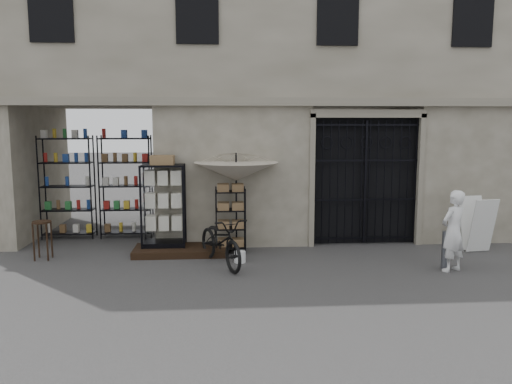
{
  "coord_description": "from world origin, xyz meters",
  "views": [
    {
      "loc": [
        -1.53,
        -8.97,
        2.78
      ],
      "look_at": [
        -0.8,
        1.4,
        1.35
      ],
      "focal_mm": 35.0,
      "sensor_mm": 36.0,
      "label": 1
    }
  ],
  "objects": [
    {
      "name": "ground",
      "position": [
        0.0,
        0.0,
        0.0
      ],
      "size": [
        80.0,
        80.0,
        0.0
      ],
      "primitive_type": "plane",
      "color": "black",
      "rests_on": "ground"
    },
    {
      "name": "steel_bollard",
      "position": [
        2.77,
        0.1,
        0.37
      ],
      "size": [
        0.16,
        0.16,
        0.74
      ],
      "primitive_type": "cylinder",
      "rotation": [
        0.0,
        0.0,
        0.18
      ],
      "color": "slate",
      "rests_on": "ground"
    },
    {
      "name": "wire_rack",
      "position": [
        -1.33,
        1.63,
        0.7
      ],
      "size": [
        0.73,
        0.63,
        1.42
      ],
      "rotation": [
        0.0,
        0.0,
        -0.34
      ],
      "color": "black",
      "rests_on": "ground"
    },
    {
      "name": "main_building",
      "position": [
        0.0,
        4.0,
        4.5
      ],
      "size": [
        14.0,
        4.0,
        9.0
      ],
      "primitive_type": "cube",
      "color": "gray",
      "rests_on": "ground"
    },
    {
      "name": "wooden_stool",
      "position": [
        -5.21,
        1.33,
        0.42
      ],
      "size": [
        0.5,
        0.5,
        0.8
      ],
      "rotation": [
        0.0,
        0.0,
        -0.42
      ],
      "color": "black",
      "rests_on": "ground"
    },
    {
      "name": "bicycle",
      "position": [
        -1.55,
        0.63,
        0.0
      ],
      "size": [
        0.99,
        1.16,
        1.87
      ],
      "primitive_type": "imported",
      "rotation": [
        0.0,
        0.0,
        0.4
      ],
      "color": "black",
      "rests_on": "ground"
    },
    {
      "name": "white_bucket",
      "position": [
        -1.17,
        0.81,
        0.11
      ],
      "size": [
        0.3,
        0.3,
        0.22
      ],
      "primitive_type": "cylinder",
      "rotation": [
        0.0,
        0.0,
        -0.39
      ],
      "color": "silver",
      "rests_on": "ground"
    },
    {
      "name": "shop_recess",
      "position": [
        -4.5,
        2.8,
        1.5
      ],
      "size": [
        3.0,
        1.7,
        3.0
      ],
      "primitive_type": "cube",
      "color": "black",
      "rests_on": "ground"
    },
    {
      "name": "shop_shelving",
      "position": [
        -4.55,
        3.3,
        1.25
      ],
      "size": [
        2.7,
        0.5,
        2.5
      ],
      "primitive_type": "cube",
      "color": "black",
      "rests_on": "ground"
    },
    {
      "name": "easel_sign",
      "position": [
        4.04,
        1.32,
        0.61
      ],
      "size": [
        0.64,
        0.71,
        1.17
      ],
      "rotation": [
        0.0,
        0.0,
        0.14
      ],
      "color": "silver",
      "rests_on": "ground"
    },
    {
      "name": "display_cabinet",
      "position": [
        -2.77,
        1.71,
        0.94
      ],
      "size": [
        1.0,
        0.78,
        1.91
      ],
      "rotation": [
        0.0,
        0.0,
        0.31
      ],
      "color": "black",
      "rests_on": "step_platform"
    },
    {
      "name": "iron_gate",
      "position": [
        1.75,
        2.28,
        1.5
      ],
      "size": [
        2.5,
        0.21,
        3.0
      ],
      "color": "black",
      "rests_on": "ground"
    },
    {
      "name": "step_platform",
      "position": [
        -2.4,
        1.55,
        0.07
      ],
      "size": [
        2.0,
        0.9,
        0.15
      ],
      "primitive_type": "cube",
      "color": "black",
      "rests_on": "ground"
    },
    {
      "name": "market_umbrella",
      "position": [
        -1.21,
        1.73,
        1.86
      ],
      "size": [
        1.77,
        1.8,
        2.59
      ],
      "rotation": [
        0.0,
        0.0,
        -0.13
      ],
      "color": "black",
      "rests_on": "ground"
    },
    {
      "name": "shopkeeper",
      "position": [
        2.82,
        -0.06,
        0.0
      ],
      "size": [
        1.23,
        1.63,
        0.37
      ],
      "primitive_type": "imported",
      "rotation": [
        0.0,
        0.0,
        3.63
      ],
      "color": "silver",
      "rests_on": "ground"
    }
  ]
}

